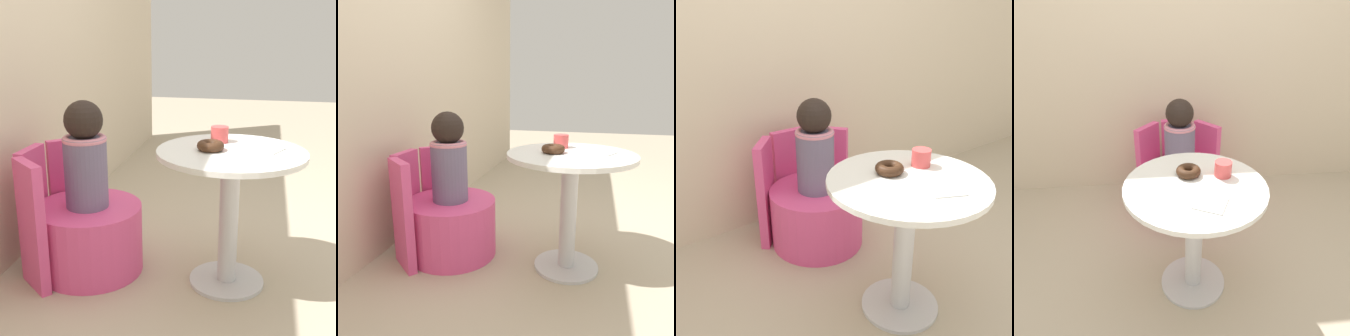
% 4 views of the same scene
% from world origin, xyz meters
% --- Properties ---
extents(ground_plane, '(12.00, 12.00, 0.00)m').
position_xyz_m(ground_plane, '(0.00, 0.00, 0.00)').
color(ground_plane, '#B7A88E').
extents(round_table, '(0.68, 0.68, 0.67)m').
position_xyz_m(round_table, '(-0.03, -0.02, 0.49)').
color(round_table, silver).
rests_on(round_table, ground_plane).
extents(tub_chair, '(0.54, 0.54, 0.35)m').
position_xyz_m(tub_chair, '(-0.04, 0.68, 0.17)').
color(tub_chair, '#E54C8C').
rests_on(tub_chair, ground_plane).
extents(booth_backrest, '(0.64, 0.23, 0.63)m').
position_xyz_m(booth_backrest, '(-0.04, 0.90, 0.31)').
color(booth_backrest, '#E54C8C').
rests_on(booth_backrest, ground_plane).
extents(child_figure, '(0.22, 0.22, 0.53)m').
position_xyz_m(child_figure, '(-0.04, 0.68, 0.61)').
color(child_figure, slate).
rests_on(child_figure, tub_chair).
extents(donut, '(0.12, 0.12, 0.04)m').
position_xyz_m(donut, '(-0.05, 0.07, 0.69)').
color(donut, '#3D2314').
rests_on(donut, round_table).
extents(cup, '(0.08, 0.08, 0.08)m').
position_xyz_m(cup, '(0.11, 0.05, 0.71)').
color(cup, '#DB4C4C').
rests_on(cup, round_table).
extents(paper_napkin, '(0.18, 0.18, 0.01)m').
position_xyz_m(paper_napkin, '(0.01, -0.18, 0.67)').
color(paper_napkin, white).
rests_on(paper_napkin, round_table).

